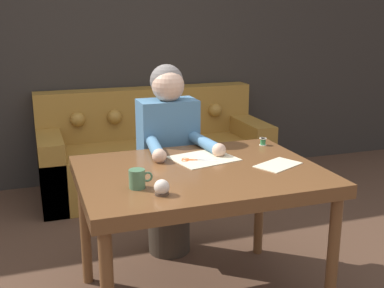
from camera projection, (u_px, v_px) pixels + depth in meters
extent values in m
cube|color=#2D2823|center=(103.00, 43.00, 4.40)|extent=(8.00, 0.06, 2.60)
cube|color=brown|center=(200.00, 176.00, 2.52)|extent=(1.25, 0.93, 0.07)
cylinder|color=brown|center=(332.00, 262.00, 2.42)|extent=(0.06, 0.06, 0.71)
cylinder|color=brown|center=(85.00, 227.00, 2.81)|extent=(0.06, 0.06, 0.71)
cylinder|color=brown|center=(259.00, 203.00, 3.17)|extent=(0.06, 0.06, 0.71)
cube|color=olive|center=(156.00, 167.00, 4.36)|extent=(2.02, 0.83, 0.44)
cube|color=olive|center=(146.00, 112.00, 4.52)|extent=(2.02, 0.22, 0.46)
cube|color=olive|center=(51.00, 168.00, 4.06)|extent=(0.20, 0.83, 0.60)
cube|color=olive|center=(247.00, 149.00, 4.63)|extent=(0.20, 0.83, 0.60)
sphere|color=olive|center=(78.00, 119.00, 4.20)|extent=(0.13, 0.13, 0.13)
sphere|color=olive|center=(115.00, 117.00, 4.31)|extent=(0.13, 0.13, 0.13)
sphere|color=olive|center=(150.00, 115.00, 4.41)|extent=(0.13, 0.13, 0.13)
sphere|color=olive|center=(183.00, 112.00, 4.51)|extent=(0.13, 0.13, 0.13)
sphere|color=olive|center=(215.00, 110.00, 4.61)|extent=(0.13, 0.13, 0.13)
cube|color=white|center=(180.00, 144.00, 4.27)|extent=(0.34, 0.27, 0.00)
cylinder|color=#33281E|center=(169.00, 216.00, 3.23)|extent=(0.28, 0.28, 0.50)
cube|color=teal|center=(168.00, 141.00, 3.09)|extent=(0.37, 0.22, 0.54)
sphere|color=#DBAD8E|center=(168.00, 86.00, 2.98)|extent=(0.20, 0.20, 0.20)
sphere|color=slate|center=(167.00, 81.00, 3.00)|extent=(0.21, 0.21, 0.21)
cylinder|color=teal|center=(155.00, 148.00, 2.78)|extent=(0.11, 0.34, 0.07)
sphere|color=#DBAD8E|center=(159.00, 156.00, 2.62)|extent=(0.08, 0.08, 0.08)
cylinder|color=teal|center=(206.00, 143.00, 2.87)|extent=(0.11, 0.34, 0.07)
sphere|color=#DBAD8E|center=(219.00, 150.00, 2.73)|extent=(0.08, 0.08, 0.08)
cube|color=beige|center=(204.00, 158.00, 2.69)|extent=(0.39, 0.35, 0.00)
cube|color=beige|center=(278.00, 165.00, 2.57)|extent=(0.29, 0.25, 0.00)
cube|color=silver|center=(208.00, 160.00, 2.66)|extent=(0.11, 0.03, 0.00)
cube|color=#D1511E|center=(192.00, 160.00, 2.65)|extent=(0.07, 0.02, 0.00)
torus|color=#D1511E|center=(185.00, 161.00, 2.64)|extent=(0.04, 0.04, 0.01)
cube|color=silver|center=(208.00, 161.00, 2.64)|extent=(0.10, 0.07, 0.00)
cube|color=#D1511E|center=(192.00, 160.00, 2.66)|extent=(0.07, 0.05, 0.00)
torus|color=#D1511E|center=(185.00, 159.00, 2.67)|extent=(0.04, 0.04, 0.01)
cylinder|color=silver|center=(198.00, 160.00, 2.65)|extent=(0.01, 0.01, 0.01)
cylinder|color=#47704C|center=(137.00, 179.00, 2.22)|extent=(0.08, 0.08, 0.09)
torus|color=#47704C|center=(148.00, 177.00, 2.24)|extent=(0.05, 0.01, 0.05)
cylinder|color=#338C4C|center=(263.00, 142.00, 2.96)|extent=(0.03, 0.03, 0.04)
cylinder|color=beige|center=(263.00, 138.00, 2.95)|extent=(0.04, 0.04, 0.00)
cylinder|color=beige|center=(263.00, 145.00, 2.97)|extent=(0.04, 0.04, 0.00)
cylinder|color=#4C3828|center=(162.00, 193.00, 2.15)|extent=(0.06, 0.06, 0.01)
sphere|color=beige|center=(162.00, 187.00, 2.14)|extent=(0.07, 0.07, 0.07)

